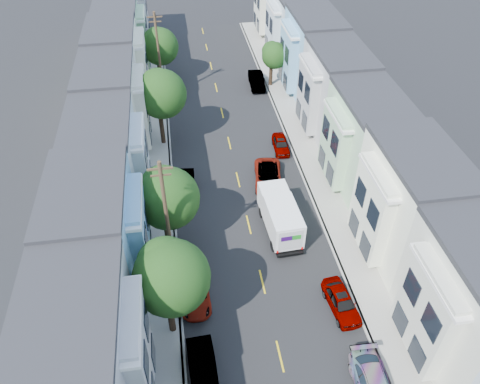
# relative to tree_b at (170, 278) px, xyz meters

# --- Properties ---
(ground) EXTENTS (160.00, 160.00, 0.00)m
(ground) POSITION_rel_tree_b_xyz_m (6.30, 3.06, -5.32)
(ground) COLOR black
(ground) RESTS_ON ground
(road_slab) EXTENTS (12.00, 70.00, 0.02)m
(road_slab) POSITION_rel_tree_b_xyz_m (6.30, 18.06, -5.31)
(road_slab) COLOR black
(road_slab) RESTS_ON ground
(curb_left) EXTENTS (0.30, 70.00, 0.15)m
(curb_left) POSITION_rel_tree_b_xyz_m (0.25, 18.06, -5.24)
(curb_left) COLOR gray
(curb_left) RESTS_ON ground
(curb_right) EXTENTS (0.30, 70.00, 0.15)m
(curb_right) POSITION_rel_tree_b_xyz_m (12.35, 18.06, -5.24)
(curb_right) COLOR gray
(curb_right) RESTS_ON ground
(sidewalk_left) EXTENTS (2.60, 70.00, 0.15)m
(sidewalk_left) POSITION_rel_tree_b_xyz_m (-1.05, 18.06, -5.24)
(sidewalk_left) COLOR gray
(sidewalk_left) RESTS_ON ground
(sidewalk_right) EXTENTS (2.60, 70.00, 0.15)m
(sidewalk_right) POSITION_rel_tree_b_xyz_m (13.65, 18.06, -5.24)
(sidewalk_right) COLOR gray
(sidewalk_right) RESTS_ON ground
(centerline) EXTENTS (0.12, 70.00, 0.01)m
(centerline) POSITION_rel_tree_b_xyz_m (6.30, 18.06, -5.32)
(centerline) COLOR gold
(centerline) RESTS_ON ground
(townhouse_row_left) EXTENTS (5.00, 70.00, 8.50)m
(townhouse_row_left) POSITION_rel_tree_b_xyz_m (-4.85, 18.06, -5.32)
(townhouse_row_left) COLOR #A7D2A3
(townhouse_row_left) RESTS_ON ground
(townhouse_row_right) EXTENTS (5.00, 70.00, 8.50)m
(townhouse_row_right) POSITION_rel_tree_b_xyz_m (17.45, 18.06, -5.32)
(townhouse_row_right) COLOR #A7D2A3
(townhouse_row_right) RESTS_ON ground
(tree_b) EXTENTS (4.70, 4.70, 7.69)m
(tree_b) POSITION_rel_tree_b_xyz_m (0.00, 0.00, 0.00)
(tree_b) COLOR black
(tree_b) RESTS_ON ground
(tree_c) EXTENTS (4.70, 4.70, 7.07)m
(tree_c) POSITION_rel_tree_b_xyz_m (0.00, 7.92, -0.62)
(tree_c) COLOR black
(tree_c) RESTS_ON ground
(tree_d) EXTENTS (4.70, 4.70, 7.91)m
(tree_d) POSITION_rel_tree_b_xyz_m (-0.00, 22.05, 0.21)
(tree_d) COLOR black
(tree_d) RESTS_ON ground
(tree_e) EXTENTS (4.34, 4.34, 6.71)m
(tree_e) POSITION_rel_tree_b_xyz_m (-0.00, 35.49, -0.80)
(tree_e) COLOR black
(tree_e) RESTS_ON ground
(tree_far_r) EXTENTS (3.10, 3.10, 5.38)m
(tree_far_r) POSITION_rel_tree_b_xyz_m (13.20, 32.58, -1.52)
(tree_far_r) COLOR black
(tree_far_r) RESTS_ON ground
(utility_pole_near) EXTENTS (1.60, 0.26, 10.00)m
(utility_pole_near) POSITION_rel_tree_b_xyz_m (0.00, 5.06, -0.16)
(utility_pole_near) COLOR #42301E
(utility_pole_near) RESTS_ON ground
(utility_pole_far) EXTENTS (1.60, 0.26, 10.00)m
(utility_pole_far) POSITION_rel_tree_b_xyz_m (0.00, 31.06, -0.16)
(utility_pole_far) COLOR #42301E
(utility_pole_far) RESTS_ON ground
(fedex_truck) EXTENTS (2.35, 6.10, 2.93)m
(fedex_truck) POSITION_rel_tree_b_xyz_m (8.65, 8.12, -3.68)
(fedex_truck) COLOR white
(fedex_truck) RESTS_ON ground
(lead_sedan) EXTENTS (3.14, 5.48, 1.44)m
(lead_sedan) POSITION_rel_tree_b_xyz_m (8.93, 14.18, -4.60)
(lead_sedan) COLOR black
(lead_sedan) RESTS_ON ground
(parked_left_b) EXTENTS (1.83, 4.66, 1.53)m
(parked_left_b) POSITION_rel_tree_b_xyz_m (1.40, -3.70, -4.55)
(parked_left_b) COLOR black
(parked_left_b) RESTS_ON ground
(parked_left_c) EXTENTS (2.12, 4.43, 1.22)m
(parked_left_c) POSITION_rel_tree_b_xyz_m (1.40, 2.29, -4.71)
(parked_left_c) COLOR #B8BABB
(parked_left_c) RESTS_ON ground
(parked_left_d) EXTENTS (1.93, 4.42, 1.43)m
(parked_left_d) POSITION_rel_tree_b_xyz_m (1.40, 14.06, -4.60)
(parked_left_d) COLOR #340A0C
(parked_left_d) RESTS_ON ground
(parked_right_b) EXTENTS (2.07, 4.41, 1.38)m
(parked_right_b) POSITION_rel_tree_b_xyz_m (11.20, 0.02, -4.62)
(parked_right_b) COLOR silver
(parked_right_b) RESTS_ON ground
(parked_right_c) EXTENTS (1.66, 3.88, 1.23)m
(parked_right_c) POSITION_rel_tree_b_xyz_m (11.20, 19.18, -4.70)
(parked_right_c) COLOR black
(parked_right_c) RESTS_ON ground
(parked_right_d) EXTENTS (1.81, 4.63, 1.52)m
(parked_right_d) POSITION_rel_tree_b_xyz_m (11.20, 32.64, -4.55)
(parked_right_d) COLOR black
(parked_right_d) RESTS_ON ground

